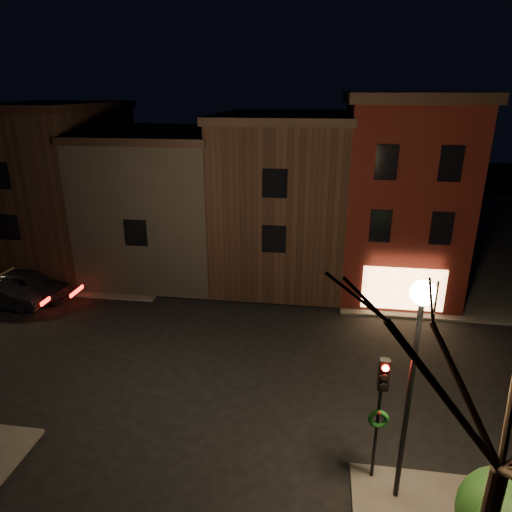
{
  "coord_description": "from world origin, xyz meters",
  "views": [
    {
      "loc": [
        3.75,
        -16.1,
        10.74
      ],
      "look_at": [
        0.76,
        4.29,
        3.2
      ],
      "focal_mm": 32.0,
      "sensor_mm": 36.0,
      "label": 1
    }
  ],
  "objects_px": {
    "traffic_signal": "(380,402)",
    "parked_car_a": "(28,285)",
    "parked_car_b": "(6,295)",
    "street_lamp_near": "(417,335)"
  },
  "relations": [
    {
      "from": "traffic_signal",
      "to": "parked_car_a",
      "type": "xyz_separation_m",
      "value": [
        -17.37,
        10.01,
        -2.01
      ]
    },
    {
      "from": "traffic_signal",
      "to": "parked_car_a",
      "type": "distance_m",
      "value": 20.14
    },
    {
      "from": "parked_car_b",
      "to": "street_lamp_near",
      "type": "bearing_deg",
      "value": -116.85
    },
    {
      "from": "traffic_signal",
      "to": "parked_car_a",
      "type": "relative_size",
      "value": 0.86
    },
    {
      "from": "street_lamp_near",
      "to": "traffic_signal",
      "type": "distance_m",
      "value": 2.49
    },
    {
      "from": "traffic_signal",
      "to": "parked_car_a",
      "type": "bearing_deg",
      "value": 150.05
    },
    {
      "from": "street_lamp_near",
      "to": "parked_car_a",
      "type": "relative_size",
      "value": 1.38
    },
    {
      "from": "parked_car_a",
      "to": "parked_car_b",
      "type": "distance_m",
      "value": 1.26
    },
    {
      "from": "parked_car_a",
      "to": "parked_car_b",
      "type": "relative_size",
      "value": 1.14
    },
    {
      "from": "traffic_signal",
      "to": "parked_car_b",
      "type": "bearing_deg",
      "value": 153.64
    }
  ]
}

